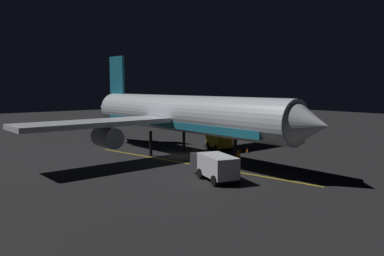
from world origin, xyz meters
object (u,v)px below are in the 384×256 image
object	(u,v)px
baggage_truck	(214,166)
ground_crew_worker	(238,158)
catering_truck	(217,140)
traffic_cone_near_right	(247,151)
airliner	(178,115)
traffic_cone_far	(211,169)
traffic_cone_under_wing	(240,151)
traffic_cone_near_left	(218,171)

from	to	relation	value
baggage_truck	ground_crew_worker	distance (m)	5.84
catering_truck	traffic_cone_near_right	world-z (taller)	catering_truck
catering_truck	baggage_truck	bearing A→B (deg)	45.79
airliner	traffic_cone_near_right	xyz separation A→B (m)	(-7.88, 3.85, -4.59)
catering_truck	traffic_cone_far	distance (m)	13.24
baggage_truck	traffic_cone_under_wing	xyz separation A→B (m)	(-11.72, -7.94, -0.93)
baggage_truck	traffic_cone_near_left	world-z (taller)	baggage_truck
ground_crew_worker	traffic_cone_far	world-z (taller)	ground_crew_worker
ground_crew_worker	traffic_cone_far	size ratio (longest dim) A/B	3.16
airliner	traffic_cone_under_wing	size ratio (longest dim) A/B	70.31
catering_truck	ground_crew_worker	xyz separation A→B (m)	(6.04, 9.47, -0.32)
ground_crew_worker	traffic_cone_near_left	bearing A→B (deg)	12.84
traffic_cone_near_left	traffic_cone_under_wing	bearing A→B (deg)	-146.75
traffic_cone_under_wing	traffic_cone_near_left	bearing A→B (deg)	33.25
catering_truck	traffic_cone_near_left	xyz separation A→B (m)	(9.59, 10.28, -0.96)
baggage_truck	traffic_cone_near_left	distance (m)	2.52
traffic_cone_far	catering_truck	bearing A→B (deg)	-136.09
baggage_truck	ground_crew_worker	xyz separation A→B (m)	(-5.38, -2.27, -0.29)
ground_crew_worker	traffic_cone_near_right	world-z (taller)	ground_crew_worker
baggage_truck	traffic_cone_far	xyz separation A→B (m)	(-1.91, -2.58, -0.93)
traffic_cone_near_left	traffic_cone_under_wing	distance (m)	11.83
airliner	baggage_truck	world-z (taller)	airliner
ground_crew_worker	traffic_cone_near_left	size ratio (longest dim) A/B	3.16
airliner	ground_crew_worker	size ratio (longest dim) A/B	22.23
traffic_cone_under_wing	baggage_truck	bearing A→B (deg)	34.13
catering_truck	traffic_cone_near_right	size ratio (longest dim) A/B	10.49
traffic_cone_near_left	traffic_cone_under_wing	xyz separation A→B (m)	(-9.89, -6.49, 0.00)
catering_truck	traffic_cone_near_left	distance (m)	14.09
traffic_cone_near_left	traffic_cone_far	bearing A→B (deg)	-93.94
traffic_cone_near_right	catering_truck	bearing A→B (deg)	-75.15
traffic_cone_under_wing	traffic_cone_far	distance (m)	11.18
baggage_truck	catering_truck	distance (m)	16.37
catering_truck	traffic_cone_near_right	distance (m)	4.53
catering_truck	traffic_cone_far	xyz separation A→B (m)	(9.51, 9.16, -0.96)
traffic_cone_near_right	traffic_cone_under_wing	size ratio (longest dim) A/B	1.00
traffic_cone_near_right	traffic_cone_under_wing	xyz separation A→B (m)	(0.83, -0.49, 0.00)
traffic_cone_near_left	airliner	bearing A→B (deg)	-106.09
ground_crew_worker	traffic_cone_near_left	xyz separation A→B (m)	(3.55, 0.81, -0.64)
traffic_cone_near_left	baggage_truck	bearing A→B (deg)	38.59
traffic_cone_near_left	traffic_cone_near_right	size ratio (longest dim) A/B	1.00
ground_crew_worker	traffic_cone_under_wing	world-z (taller)	ground_crew_worker
traffic_cone_near_left	traffic_cone_far	size ratio (longest dim) A/B	1.00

